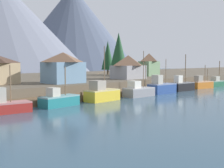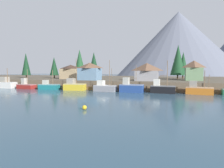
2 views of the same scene
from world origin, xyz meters
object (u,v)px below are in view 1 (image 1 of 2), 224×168
object	(u,v)px
fishing_boat_grey	(138,91)
fishing_boat_blue	(161,87)
conifer_near_left	(119,52)
fishing_boat_yellow	(101,93)
fishing_boat_teal	(59,100)
house_blue	(63,67)
fishing_boat_orange	(202,84)
fishing_boat_black	(182,86)
conifer_back_right	(108,55)
fishing_boat_red	(5,106)
house_grey	(128,67)
house_green	(149,64)
fishing_boat_green	(216,83)

from	to	relation	value
fishing_boat_grey	fishing_boat_blue	bearing A→B (deg)	2.43
conifer_near_left	fishing_boat_yellow	bearing A→B (deg)	-139.87
fishing_boat_teal	house_blue	xyz separation A→B (m)	(8.94, 11.49, 4.64)
fishing_boat_grey	house_blue	bearing A→B (deg)	131.50
fishing_boat_teal	fishing_boat_grey	bearing A→B (deg)	-6.55
fishing_boat_orange	fishing_boat_black	bearing A→B (deg)	-171.86
fishing_boat_blue	conifer_back_right	size ratio (longest dim) A/B	0.66
fishing_boat_grey	fishing_boat_black	distance (m)	15.79
fishing_boat_red	fishing_boat_yellow	xyz separation A→B (m)	(17.17, 0.04, 0.31)
fishing_boat_orange	conifer_back_right	size ratio (longest dim) A/B	0.59
house_grey	conifer_near_left	world-z (taller)	conifer_near_left
fishing_boat_yellow	fishing_boat_orange	distance (m)	34.16
house_blue	conifer_near_left	distance (m)	33.57
house_green	fishing_boat_orange	bearing A→B (deg)	-93.00
fishing_boat_blue	conifer_near_left	world-z (taller)	conifer_near_left
fishing_boat_teal	house_green	bearing A→B (deg)	15.60
fishing_boat_teal	fishing_boat_orange	bearing A→B (deg)	-6.36
fishing_boat_blue	conifer_back_right	distance (m)	37.28
fishing_boat_grey	house_blue	distance (m)	15.60
fishing_boat_red	fishing_boat_black	xyz separation A→B (m)	(42.57, 0.17, 0.20)
fishing_boat_green	conifer_back_right	xyz separation A→B (m)	(-9.69, 32.75, 7.80)
fishing_boat_red	fishing_boat_blue	size ratio (longest dim) A/B	0.89
fishing_boat_green	fishing_boat_grey	bearing A→B (deg)	-174.02
house_grey	house_blue	world-z (taller)	house_blue
fishing_boat_blue	fishing_boat_yellow	bearing A→B (deg)	-176.43
fishing_boat_red	fishing_boat_teal	bearing A→B (deg)	8.18
fishing_boat_blue	conifer_near_left	distance (m)	30.10
fishing_boat_red	fishing_boat_orange	xyz separation A→B (m)	(51.32, 0.01, 0.13)
fishing_boat_green	house_grey	world-z (taller)	house_grey
fishing_boat_yellow	house_green	size ratio (longest dim) A/B	1.41
fishing_boat_yellow	house_grey	size ratio (longest dim) A/B	1.24
fishing_boat_red	house_blue	size ratio (longest dim) A/B	0.88
house_blue	fishing_boat_orange	bearing A→B (deg)	-18.78
fishing_boat_yellow	house_grey	distance (m)	23.93
fishing_boat_teal	conifer_near_left	size ratio (longest dim) A/B	0.50
fishing_boat_teal	fishing_boat_orange	distance (m)	42.89
fishing_boat_black	house_green	bearing A→B (deg)	65.52
house_blue	conifer_near_left	bearing A→B (deg)	25.03
fishing_boat_yellow	fishing_boat_grey	size ratio (longest dim) A/B	1.06
fishing_boat_blue	fishing_boat_grey	bearing A→B (deg)	-176.22
conifer_back_right	fishing_boat_grey	bearing A→B (deg)	-125.10
fishing_boat_red	fishing_boat_blue	xyz separation A→B (m)	(34.32, -0.01, 0.31)
fishing_boat_grey	fishing_boat_green	xyz separation A→B (m)	(32.88, 0.24, -0.07)
fishing_boat_black	conifer_back_right	distance (m)	34.48
fishing_boat_teal	house_blue	size ratio (longest dim) A/B	0.88
fishing_boat_blue	house_blue	size ratio (longest dim) A/B	0.99
fishing_boat_yellow	house_blue	size ratio (longest dim) A/B	1.28
fishing_boat_teal	conifer_back_right	xyz separation A→B (m)	(41.54, 32.91, 7.82)
fishing_boat_orange	fishing_boat_grey	bearing A→B (deg)	-170.73
fishing_boat_red	fishing_boat_black	bearing A→B (deg)	7.95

